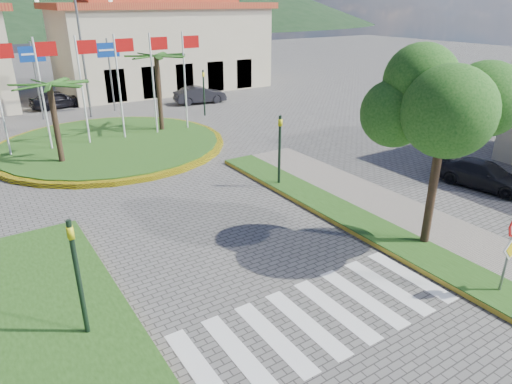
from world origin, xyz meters
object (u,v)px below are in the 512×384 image
roundabout_island (111,144)px  car_dark_a (57,99)px  car_side_right (484,175)px  deciduous_tree (448,91)px  car_dark_b (200,95)px

roundabout_island → car_dark_a: 12.38m
roundabout_island → car_dark_a: size_ratio=3.22×
roundabout_island → car_side_right: bearing=-51.4°
deciduous_tree → car_dark_b: deciduous_tree is taller
deciduous_tree → car_dark_a: bearing=101.3°
roundabout_island → car_side_right: size_ratio=3.20×
roundabout_island → car_side_right: 19.21m
car_dark_b → roundabout_island: bearing=137.1°
car_dark_a → deciduous_tree: bearing=-175.0°
deciduous_tree → car_side_right: size_ratio=1.71×
car_dark_a → car_side_right: car_dark_a is taller
roundabout_island → car_dark_b: roundabout_island is taller
roundabout_island → car_dark_a: bearing=91.6°
deciduous_tree → car_side_right: deciduous_tree is taller
car_dark_a → roundabout_island: bearing=175.3°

